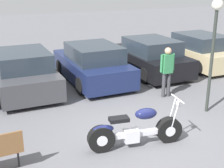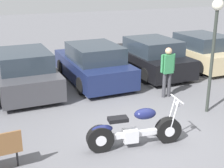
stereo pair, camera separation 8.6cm
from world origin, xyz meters
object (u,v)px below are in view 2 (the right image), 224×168
object	(u,v)px
motorcycle	(134,130)
lamp_post	(215,33)
parked_car_dark_grey	(24,72)
parked_car_black	(150,57)
parked_car_navy	(93,64)
person_standing	(168,68)
parked_car_champagne	(199,51)

from	to	relation	value
motorcycle	lamp_post	world-z (taller)	lamp_post
parked_car_dark_grey	parked_car_black	distance (m)	5.08
parked_car_navy	lamp_post	xyz separation A→B (m)	(2.03, -4.07, 1.65)
motorcycle	lamp_post	size ratio (longest dim) A/B	0.71
parked_car_dark_grey	parked_car_navy	size ratio (longest dim) A/B	1.00
motorcycle	parked_car_dark_grey	size ratio (longest dim) A/B	0.54
parked_car_dark_grey	parked_car_navy	distance (m)	2.54
motorcycle	parked_car_navy	xyz separation A→B (m)	(0.87, 5.00, 0.25)
motorcycle	lamp_post	bearing A→B (deg)	17.73
parked_car_dark_grey	person_standing	xyz separation A→B (m)	(4.15, -2.57, 0.32)
parked_car_black	parked_car_navy	bearing A→B (deg)	-176.65
parked_car_navy	parked_car_champagne	bearing A→B (deg)	2.46
parked_car_black	motorcycle	bearing A→B (deg)	-123.56
parked_car_dark_grey	parked_car_champagne	xyz separation A→B (m)	(7.62, 0.21, 0.00)
parked_car_navy	lamp_post	world-z (taller)	lamp_post
parked_car_champagne	lamp_post	distance (m)	5.51
parked_car_navy	parked_car_black	bearing A→B (deg)	3.35
parked_car_champagne	person_standing	distance (m)	4.46
parked_car_black	parked_car_dark_grey	bearing A→B (deg)	-178.46
parked_car_black	person_standing	world-z (taller)	person_standing
parked_car_navy	person_standing	world-z (taller)	person_standing
lamp_post	parked_car_navy	bearing A→B (deg)	116.52
parked_car_dark_grey	parked_car_navy	bearing A→B (deg)	-0.26
parked_car_champagne	parked_car_black	bearing A→B (deg)	-178.43
motorcycle	parked_car_dark_grey	bearing A→B (deg)	108.45
motorcycle	parked_car_black	size ratio (longest dim) A/B	0.54
motorcycle	parked_car_dark_grey	world-z (taller)	parked_car_dark_grey
parked_car_black	person_standing	bearing A→B (deg)	-109.10
parked_car_champagne	person_standing	size ratio (longest dim) A/B	2.53
motorcycle	lamp_post	distance (m)	3.59
parked_car_dark_grey	lamp_post	bearing A→B (deg)	-41.74
parked_car_dark_grey	person_standing	distance (m)	4.89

